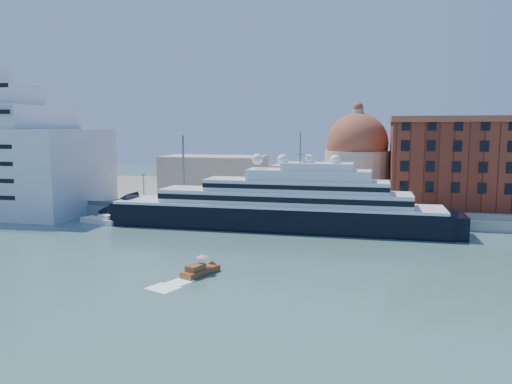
# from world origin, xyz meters

# --- Properties ---
(ground) EXTENTS (400.00, 400.00, 0.00)m
(ground) POSITION_xyz_m (0.00, 0.00, 0.00)
(ground) COLOR #355B54
(ground) RESTS_ON ground
(quay) EXTENTS (180.00, 10.00, 2.50)m
(quay) POSITION_xyz_m (0.00, 34.00, 1.25)
(quay) COLOR gray
(quay) RESTS_ON ground
(land) EXTENTS (260.00, 72.00, 2.00)m
(land) POSITION_xyz_m (0.00, 75.00, 1.00)
(land) COLOR slate
(land) RESTS_ON ground
(quay_fence) EXTENTS (180.00, 0.10, 1.20)m
(quay_fence) POSITION_xyz_m (0.00, 29.50, 3.10)
(quay_fence) COLOR slate
(quay_fence) RESTS_ON quay
(superyacht) EXTENTS (83.74, 11.61, 25.03)m
(superyacht) POSITION_xyz_m (2.93, 23.00, 4.32)
(superyacht) COLOR black
(superyacht) RESTS_ON ground
(service_barge) EXTENTS (10.77, 6.11, 2.30)m
(service_barge) POSITION_xyz_m (-35.53, 19.66, 0.66)
(service_barge) COLOR white
(service_barge) RESTS_ON ground
(water_taxi) EXTENTS (4.66, 7.16, 3.23)m
(water_taxi) POSITION_xyz_m (1.08, -14.68, 0.78)
(water_taxi) COLOR brown
(water_taxi) RESTS_ON ground
(warehouse) EXTENTS (43.00, 19.00, 23.25)m
(warehouse) POSITION_xyz_m (52.00, 52.00, 13.79)
(warehouse) COLOR brown
(warehouse) RESTS_ON land
(church) EXTENTS (66.00, 18.00, 25.50)m
(church) POSITION_xyz_m (6.39, 57.72, 10.91)
(church) COLOR beige
(church) RESTS_ON land
(lamp_posts) EXTENTS (120.80, 2.40, 18.00)m
(lamp_posts) POSITION_xyz_m (-12.67, 32.27, 9.84)
(lamp_posts) COLOR slate
(lamp_posts) RESTS_ON quay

